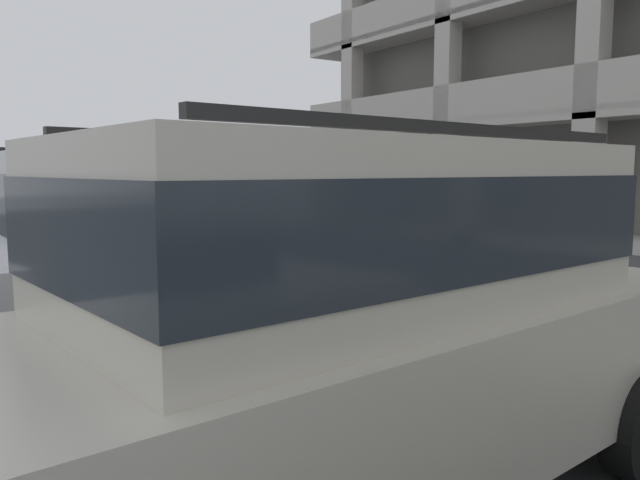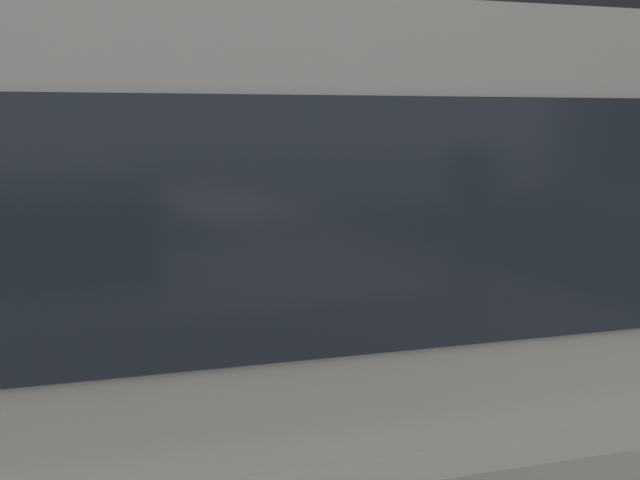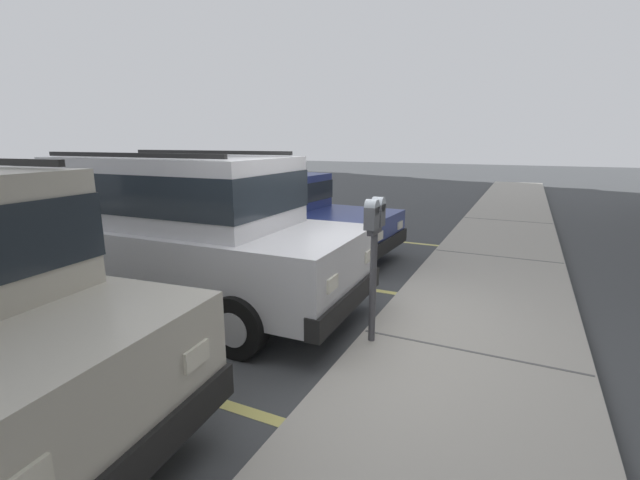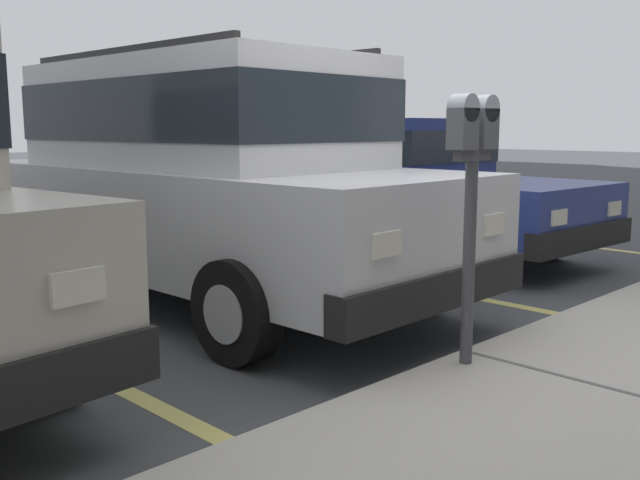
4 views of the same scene
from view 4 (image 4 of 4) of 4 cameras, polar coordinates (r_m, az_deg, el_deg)
The scene contains 5 objects.
ground_plane at distance 4.58m, azimuth 9.05°, elevation -10.17°, with size 80.00×80.00×0.10m.
parking_stall_lines at distance 4.59m, azimuth -18.44°, elevation -9.79°, with size 13.10×4.80×0.01m.
silver_suv at distance 6.00m, azimuth -9.26°, elevation 5.47°, with size 2.10×4.82×2.03m.
red_sedan at distance 8.38m, azimuth 6.43°, elevation 4.66°, with size 1.98×4.55×1.54m.
parking_meter_near at distance 3.99m, azimuth 12.06°, elevation 5.82°, with size 0.35×0.12×1.50m.
Camera 4 is at (3.52, 2.52, 1.44)m, focal length 40.00 mm.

